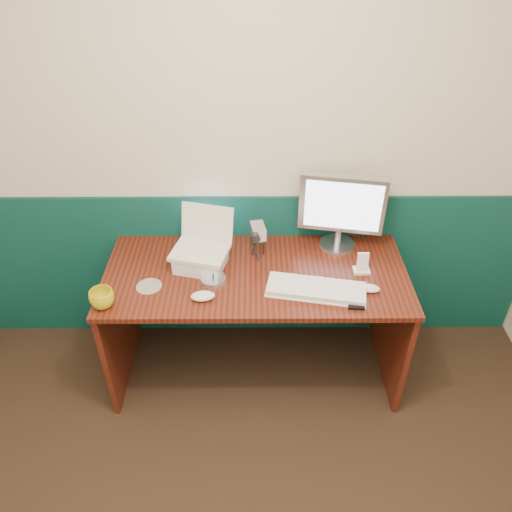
{
  "coord_description": "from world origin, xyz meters",
  "views": [
    {
      "loc": [
        0.07,
        -0.68,
        2.39
      ],
      "look_at": [
        0.08,
        1.23,
        0.97
      ],
      "focal_mm": 35.0,
      "sensor_mm": 36.0,
      "label": 1
    }
  ],
  "objects_px": {
    "mug": "(102,299)",
    "camcorder": "(258,241)",
    "keyboard": "(316,290)",
    "monitor": "(341,211)",
    "laptop": "(199,235)",
    "desk": "(256,324)"
  },
  "relations": [
    {
      "from": "laptop",
      "to": "keyboard",
      "type": "height_order",
      "value": "laptop"
    },
    {
      "from": "monitor",
      "to": "keyboard",
      "type": "distance_m",
      "value": 0.48
    },
    {
      "from": "keyboard",
      "to": "desk",
      "type": "bearing_deg",
      "value": 163.16
    },
    {
      "from": "laptop",
      "to": "monitor",
      "type": "distance_m",
      "value": 0.78
    },
    {
      "from": "laptop",
      "to": "mug",
      "type": "relative_size",
      "value": 2.41
    },
    {
      "from": "desk",
      "to": "monitor",
      "type": "xyz_separation_m",
      "value": [
        0.46,
        0.24,
        0.6
      ]
    },
    {
      "from": "monitor",
      "to": "camcorder",
      "type": "distance_m",
      "value": 0.48
    },
    {
      "from": "mug",
      "to": "monitor",
      "type": "bearing_deg",
      "value": 22.55
    },
    {
      "from": "laptop",
      "to": "mug",
      "type": "height_order",
      "value": "laptop"
    },
    {
      "from": "laptop",
      "to": "monitor",
      "type": "relative_size",
      "value": 0.63
    },
    {
      "from": "keyboard",
      "to": "monitor",
      "type": "bearing_deg",
      "value": 79.0
    },
    {
      "from": "laptop",
      "to": "mug",
      "type": "distance_m",
      "value": 0.57
    },
    {
      "from": "desk",
      "to": "keyboard",
      "type": "xyz_separation_m",
      "value": [
        0.3,
        -0.16,
        0.39
      ]
    },
    {
      "from": "laptop",
      "to": "camcorder",
      "type": "xyz_separation_m",
      "value": [
        0.3,
        0.09,
        -0.1
      ]
    },
    {
      "from": "mug",
      "to": "camcorder",
      "type": "bearing_deg",
      "value": 27.92
    },
    {
      "from": "laptop",
      "to": "monitor",
      "type": "bearing_deg",
      "value": 28.49
    },
    {
      "from": "laptop",
      "to": "camcorder",
      "type": "bearing_deg",
      "value": 30.57
    },
    {
      "from": "keyboard",
      "to": "mug",
      "type": "bearing_deg",
      "value": -163.79
    },
    {
      "from": "monitor",
      "to": "keyboard",
      "type": "height_order",
      "value": "monitor"
    },
    {
      "from": "mug",
      "to": "camcorder",
      "type": "xyz_separation_m",
      "value": [
        0.75,
        0.4,
        0.06
      ]
    },
    {
      "from": "laptop",
      "to": "camcorder",
      "type": "distance_m",
      "value": 0.33
    },
    {
      "from": "keyboard",
      "to": "camcorder",
      "type": "relative_size",
      "value": 2.38
    }
  ]
}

